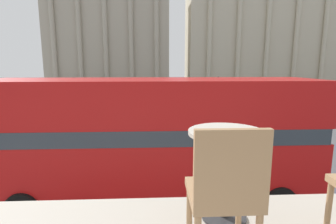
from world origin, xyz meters
TOP-DOWN VIEW (x-y plane):
  - double_decker_bus at (0.92, 5.69)m, footprint 10.02×2.64m
  - cafe_dining_table at (1.53, -0.35)m, footprint 0.60×0.60m
  - cafe_chair_0 at (1.37, -0.91)m, footprint 0.40×0.40m
  - plaza_building_left at (-8.28, 54.20)m, footprint 24.50×11.57m
  - plaza_building_right at (25.87, 54.98)m, footprint 36.47×11.23m
  - traffic_light_near at (-3.09, 9.79)m, footprint 0.42×0.24m
  - traffic_light_mid at (5.77, 17.18)m, footprint 0.42×0.24m
  - pedestrian_yellow at (0.08, 17.83)m, footprint 0.32×0.32m
  - pedestrian_grey at (1.07, 33.82)m, footprint 0.32×0.32m
  - pedestrian_red at (8.48, 18.43)m, footprint 0.32×0.32m

SIDE VIEW (x-z plane):
  - pedestrian_red at x=8.48m, z-range 0.11..1.71m
  - pedestrian_yellow at x=0.08m, z-range 0.12..1.76m
  - pedestrian_grey at x=1.07m, z-range 0.14..1.91m
  - traffic_light_near at x=-3.09m, z-range 0.53..3.84m
  - double_decker_bus at x=0.92m, z-range 0.22..4.18m
  - traffic_light_mid at x=5.77m, z-range 0.55..4.09m
  - cafe_chair_0 at x=1.37m, z-range 3.20..4.11m
  - cafe_dining_table at x=1.53m, z-range 3.31..4.04m
  - plaza_building_left at x=-8.28m, z-range 0.00..21.07m
  - plaza_building_right at x=25.87m, z-range 0.00..24.40m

